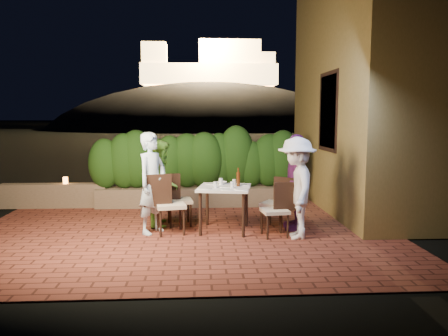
{
  "coord_description": "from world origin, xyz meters",
  "views": [
    {
      "loc": [
        0.24,
        -6.95,
        1.91
      ],
      "look_at": [
        0.68,
        0.28,
        1.05
      ],
      "focal_mm": 35.0,
      "sensor_mm": 36.0,
      "label": 1
    }
  ],
  "objects": [
    {
      "name": "plate_sw",
      "position": [
        0.48,
        0.48,
        0.76
      ],
      "size": [
        0.22,
        0.22,
        0.01
      ],
      "primitive_type": "cylinder",
      "color": "white",
      "rests_on": "dining_table"
    },
    {
      "name": "dining_table",
      "position": [
        0.68,
        0.18,
        0.38
      ],
      "size": [
        0.98,
        0.98,
        0.75
      ],
      "primitive_type": null,
      "rotation": [
        0.0,
        0.0,
        -0.18
      ],
      "color": "white",
      "rests_on": "ground"
    },
    {
      "name": "ground",
      "position": [
        0.0,
        0.0,
        -0.02
      ],
      "size": [
        400.0,
        400.0,
        0.0
      ],
      "primitive_type": "plane",
      "color": "black",
      "rests_on": "ground"
    },
    {
      "name": "plate_ne",
      "position": [
        0.93,
        -0.12,
        0.76
      ],
      "size": [
        0.25,
        0.25,
        0.01
      ],
      "primitive_type": "cylinder",
      "color": "white",
      "rests_on": "dining_table"
    },
    {
      "name": "chair_left_front",
      "position": [
        -0.21,
        0.08,
        0.49
      ],
      "size": [
        0.54,
        0.54,
        0.98
      ],
      "primitive_type": null,
      "rotation": [
        0.0,
        0.0,
        0.2
      ],
      "color": "black",
      "rests_on": "ground"
    },
    {
      "name": "plate_centre",
      "position": [
        0.7,
        0.15,
        0.76
      ],
      "size": [
        0.24,
        0.24,
        0.01
      ],
      "primitive_type": "cylinder",
      "color": "white",
      "rests_on": "dining_table"
    },
    {
      "name": "parapet",
      "position": [
        -2.8,
        2.3,
        0.25
      ],
      "size": [
        2.2,
        0.3,
        0.5
      ],
      "primitive_type": "cube",
      "color": "brown",
      "rests_on": "ground"
    },
    {
      "name": "hill",
      "position": [
        2.0,
        60.0,
        -4.0
      ],
      "size": [
        52.0,
        40.0,
        22.0
      ],
      "primitive_type": "ellipsoid",
      "color": "black",
      "rests_on": "ground"
    },
    {
      "name": "glass_nw",
      "position": [
        0.52,
        0.08,
        0.8
      ],
      "size": [
        0.06,
        0.06,
        0.1
      ],
      "primitive_type": "cylinder",
      "color": "silver",
      "rests_on": "dining_table"
    },
    {
      "name": "chair_right_back",
      "position": [
        1.55,
        0.28,
        0.45
      ],
      "size": [
        0.58,
        0.58,
        0.9
      ],
      "primitive_type": null,
      "rotation": [
        0.0,
        0.0,
        2.54
      ],
      "color": "black",
      "rests_on": "ground"
    },
    {
      "name": "plate_front",
      "position": [
        0.69,
        -0.13,
        0.76
      ],
      "size": [
        0.2,
        0.2,
        0.01
      ],
      "primitive_type": "cylinder",
      "color": "white",
      "rests_on": "dining_table"
    },
    {
      "name": "glass_sw",
      "position": [
        0.63,
        0.38,
        0.81
      ],
      "size": [
        0.07,
        0.07,
        0.12
      ],
      "primitive_type": "cylinder",
      "color": "silver",
      "rests_on": "dining_table"
    },
    {
      "name": "plate_nw",
      "position": [
        0.35,
        0.01,
        0.76
      ],
      "size": [
        0.23,
        0.23,
        0.01
      ],
      "primitive_type": "cylinder",
      "color": "white",
      "rests_on": "dining_table"
    },
    {
      "name": "chair_left_back",
      "position": [
        -0.09,
        0.61,
        0.46
      ],
      "size": [
        0.49,
        0.49,
        0.92
      ],
      "primitive_type": null,
      "rotation": [
        0.0,
        0.0,
        0.15
      ],
      "color": "black",
      "rests_on": "ground"
    },
    {
      "name": "window_frame",
      "position": [
        2.81,
        1.5,
        2.0
      ],
      "size": [
        0.06,
        1.15,
        1.55
      ],
      "primitive_type": "cube",
      "color": "black",
      "rests_on": "building_wall"
    },
    {
      "name": "bowl",
      "position": [
        0.65,
        0.48,
        0.77
      ],
      "size": [
        0.22,
        0.22,
        0.04
      ],
      "primitive_type": "imported",
      "rotation": [
        0.0,
        0.0,
        -0.42
      ],
      "color": "white",
      "rests_on": "dining_table"
    },
    {
      "name": "diner_blue",
      "position": [
        -0.5,
        0.14,
        0.83
      ],
      "size": [
        0.66,
        0.72,
        1.66
      ],
      "primitive_type": "imported",
      "rotation": [
        0.0,
        0.0,
        1.0
      ],
      "color": "#C0E1F7",
      "rests_on": "ground"
    },
    {
      "name": "parapet_lamp",
      "position": [
        -2.54,
        2.3,
        0.57
      ],
      "size": [
        0.1,
        0.1,
        0.14
      ],
      "primitive_type": "cylinder",
      "color": "orange",
      "rests_on": "parapet"
    },
    {
      "name": "fortress",
      "position": [
        2.0,
        60.0,
        10.5
      ],
      "size": [
        26.0,
        8.0,
        8.0
      ],
      "primitive_type": null,
      "color": "#FFCC7A",
      "rests_on": "hill"
    },
    {
      "name": "planter",
      "position": [
        0.2,
        2.3,
        0.2
      ],
      "size": [
        4.2,
        0.55,
        0.4
      ],
      "primitive_type": "cube",
      "color": "brown",
      "rests_on": "ground"
    },
    {
      "name": "chair_right_front",
      "position": [
        1.46,
        -0.2,
        0.43
      ],
      "size": [
        0.45,
        0.45,
        0.87
      ],
      "primitive_type": null,
      "rotation": [
        0.0,
        0.0,
        3.27
      ],
      "color": "black",
      "rests_on": "ground"
    },
    {
      "name": "glass_ne",
      "position": [
        0.8,
        0.04,
        0.8
      ],
      "size": [
        0.06,
        0.06,
        0.1
      ],
      "primitive_type": "cylinder",
      "color": "silver",
      "rests_on": "dining_table"
    },
    {
      "name": "glass_se",
      "position": [
        0.85,
        0.3,
        0.8
      ],
      "size": [
        0.06,
        0.06,
        0.11
      ],
      "primitive_type": "cylinder",
      "color": "silver",
      "rests_on": "dining_table"
    },
    {
      "name": "beer_bottle",
      "position": [
        0.91,
        0.21,
        0.9
      ],
      "size": [
        0.06,
        0.06,
        0.31
      ],
      "primitive_type": null,
      "color": "#47200B",
      "rests_on": "dining_table"
    },
    {
      "name": "building_wall",
      "position": [
        3.6,
        2.0,
        2.5
      ],
      "size": [
        1.6,
        5.0,
        5.0
      ],
      "primitive_type": "cube",
      "color": "olive",
      "rests_on": "ground"
    },
    {
      "name": "plate_se",
      "position": [
        1.02,
        0.32,
        0.76
      ],
      "size": [
        0.21,
        0.21,
        0.01
      ],
      "primitive_type": "cylinder",
      "color": "white",
      "rests_on": "dining_table"
    },
    {
      "name": "diner_purple",
      "position": [
        1.89,
        0.23,
        0.81
      ],
      "size": [
        0.48,
        0.98,
        1.62
      ],
      "primitive_type": "imported",
      "rotation": [
        0.0,
        0.0,
        -1.66
      ],
      "color": "#6B256F",
      "rests_on": "ground"
    },
    {
      "name": "diner_white",
      "position": [
        1.78,
        -0.29,
        0.8
      ],
      "size": [
        0.67,
        1.07,
        1.6
      ],
      "primitive_type": "imported",
      "rotation": [
        0.0,
        0.0,
        -1.65
      ],
      "color": "white",
      "rests_on": "ground"
    },
    {
      "name": "hedge",
      "position": [
        0.2,
        2.3,
        0.95
      ],
      "size": [
        4.0,
        0.7,
        1.1
      ],
      "primitive_type": null,
      "color": "#1B3E11",
      "rests_on": "planter"
    },
    {
      "name": "window_pane",
      "position": [
        2.82,
        1.5,
        2.0
      ],
      "size": [
        0.08,
        1.0,
        1.4
      ],
      "primitive_type": "cube",
      "color": "black",
      "rests_on": "building_wall"
    },
    {
      "name": "diner_green",
      "position": [
        -0.39,
        0.67,
        0.75
      ],
      "size": [
        0.59,
        0.75,
        1.49
      ],
      "primitive_type": "imported",
      "rotation": [
        0.0,
        0.0,
        1.61
      ],
      "color": "#68B338",
      "rests_on": "ground"
    },
    {
      "name": "terrace_floor",
      "position": [
        0.0,
        0.5,
        -0.07
      ],
      "size": [
        7.0,
        6.0,
        0.15
      ],
      "primitive_type": "cube",
      "color": "brown",
      "rests_on": "ground"
    }
  ]
}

